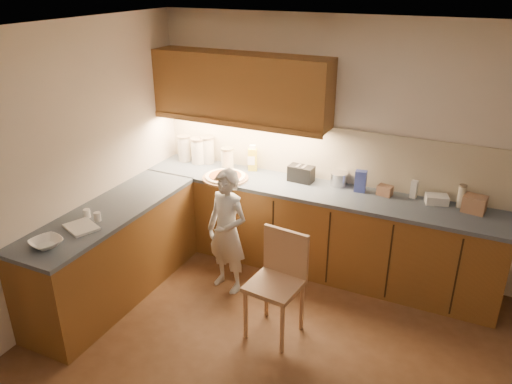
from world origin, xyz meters
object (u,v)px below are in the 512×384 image
at_px(pizza_on_board, 225,177).
at_px(oil_jug, 253,159).
at_px(child, 227,232).
at_px(toaster, 301,174).
at_px(wooden_chair, 279,276).

distance_m(pizza_on_board, oil_jug, 0.40).
distance_m(child, toaster, 1.03).
bearing_deg(toaster, pizza_on_board, -155.84).
height_order(child, wooden_chair, child).
relative_size(pizza_on_board, child, 0.39).
xyz_separation_m(wooden_chair, oil_jug, (-0.88, 1.31, 0.51)).
bearing_deg(pizza_on_board, child, -60.56).
bearing_deg(pizza_on_board, oil_jug, 66.99).
bearing_deg(toaster, oil_jug, 176.72).
height_order(oil_jug, toaster, oil_jug).
distance_m(pizza_on_board, wooden_chair, 1.46).
bearing_deg(oil_jug, pizza_on_board, -113.01).
xyz_separation_m(wooden_chair, toaster, (-0.28, 1.24, 0.45)).
relative_size(wooden_chair, toaster, 3.51).
height_order(child, toaster, child).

